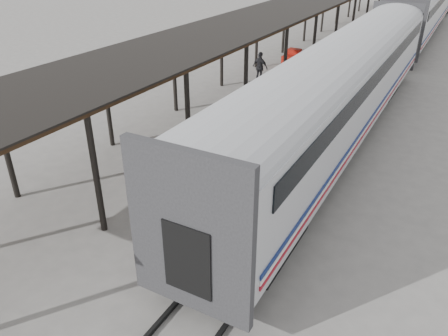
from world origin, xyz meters
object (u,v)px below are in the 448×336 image
baggage_cart (207,199)px  pedestrian (260,67)px  porter (198,180)px  luggage_tug (292,60)px

baggage_cart → pedestrian: bearing=124.7°
baggage_cart → porter: 1.24m
luggage_tug → porter: porter is taller
luggage_tug → pedestrian: 3.97m
luggage_tug → porter: 19.65m
luggage_tug → porter: bearing=-74.7°
luggage_tug → porter: size_ratio=0.92×
luggage_tug → pedestrian: pedestrian is taller
porter → baggage_cart: bearing=-0.4°
porter → pedestrian: bearing=11.2°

